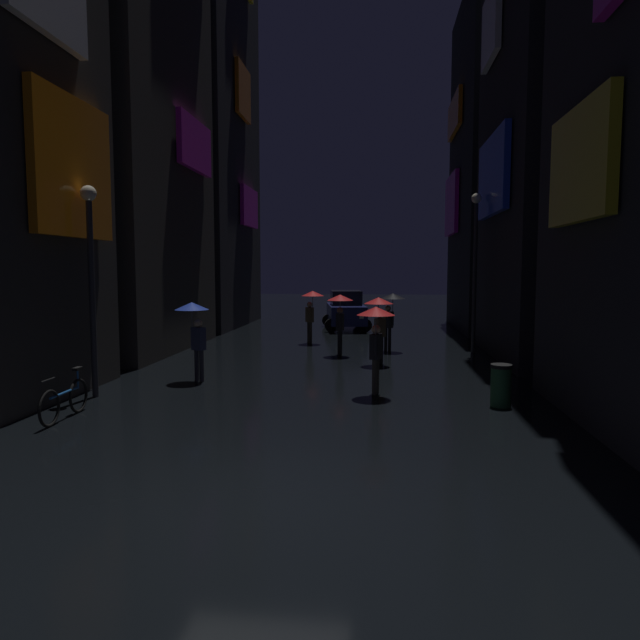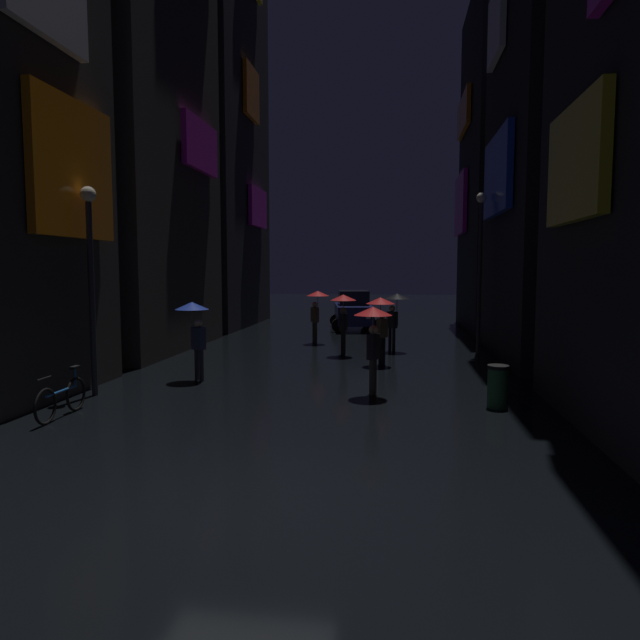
# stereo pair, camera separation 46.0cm
# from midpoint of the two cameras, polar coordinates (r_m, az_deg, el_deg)

# --- Properties ---
(ground_plane) EXTENTS (120.00, 120.00, 0.00)m
(ground_plane) POSITION_cam_midpoint_polar(r_m,az_deg,el_deg) (7.93, -6.87, -17.15)
(ground_plane) COLOR black
(building_left_mid) EXTENTS (4.25, 8.12, 22.07)m
(building_left_mid) POSITION_cam_midpoint_polar(r_m,az_deg,el_deg) (23.64, -17.89, 24.78)
(building_left_mid) COLOR #33302D
(building_left_mid) RESTS_ON ground
(building_left_far) EXTENTS (4.25, 8.73, 23.29)m
(building_left_far) POSITION_cam_midpoint_polar(r_m,az_deg,el_deg) (32.10, -10.28, 20.69)
(building_left_far) COLOR #232328
(building_left_far) RESTS_ON ground
(building_right_mid) EXTENTS (4.25, 7.64, 22.39)m
(building_right_mid) POSITION_cam_midpoint_polar(r_m,az_deg,el_deg) (22.26, 24.31, 26.29)
(building_right_mid) COLOR black
(building_right_mid) RESTS_ON ground
(building_right_far) EXTENTS (4.25, 8.18, 16.05)m
(building_right_far) POSITION_cam_midpoint_polar(r_m,az_deg,el_deg) (30.16, 18.87, 14.46)
(building_right_far) COLOR black
(building_right_far) RESTS_ON ground
(pedestrian_foreground_left_red) EXTENTS (0.90, 0.90, 2.12)m
(pedestrian_foreground_left_red) POSITION_cam_midpoint_polar(r_m,az_deg,el_deg) (22.92, 0.26, 1.81)
(pedestrian_foreground_left_red) COLOR #38332D
(pedestrian_foreground_left_red) RESTS_ON ground
(pedestrian_far_right_black) EXTENTS (0.90, 0.90, 2.12)m
(pedestrian_far_right_black) POSITION_cam_midpoint_polar(r_m,az_deg,el_deg) (20.85, 8.18, 1.42)
(pedestrian_far_right_black) COLOR black
(pedestrian_far_right_black) RESTS_ON ground
(pedestrian_foreground_right_red) EXTENTS (0.90, 0.90, 2.12)m
(pedestrian_foreground_right_red) POSITION_cam_midpoint_polar(r_m,az_deg,el_deg) (17.89, 6.85, 0.83)
(pedestrian_foreground_right_red) COLOR black
(pedestrian_foreground_right_red) RESTS_ON ground
(pedestrian_midstreet_left_red) EXTENTS (0.90, 0.90, 2.12)m
(pedestrian_midstreet_left_red) POSITION_cam_midpoint_polar(r_m,az_deg,el_deg) (19.72, 3.02, 1.26)
(pedestrian_midstreet_left_red) COLOR black
(pedestrian_midstreet_left_red) RESTS_ON ground
(pedestrian_near_crossing_blue) EXTENTS (0.90, 0.90, 2.12)m
(pedestrian_near_crossing_blue) POSITION_cam_midpoint_polar(r_m,az_deg,el_deg) (15.55, -11.65, 0.11)
(pedestrian_near_crossing_blue) COLOR #2D2D38
(pedestrian_near_crossing_blue) RESTS_ON ground
(pedestrian_midstreet_centre_red) EXTENTS (0.90, 0.90, 2.12)m
(pedestrian_midstreet_centre_red) POSITION_cam_midpoint_polar(r_m,az_deg,el_deg) (13.50, 6.30, -0.57)
(pedestrian_midstreet_centre_red) COLOR #38332D
(pedestrian_midstreet_centre_red) RESTS_ON ground
(bicycle_parked_at_storefront) EXTENTS (0.12, 1.82, 0.96)m
(bicycle_parked_at_storefront) POSITION_cam_midpoint_polar(r_m,az_deg,el_deg) (12.67, -23.47, -7.21)
(bicycle_parked_at_storefront) COLOR black
(bicycle_parked_at_storefront) RESTS_ON ground
(car_distant) EXTENTS (2.65, 4.32, 1.92)m
(car_distant) POSITION_cam_midpoint_polar(r_m,az_deg,el_deg) (28.41, 3.81, 0.94)
(car_distant) COLOR navy
(car_distant) RESTS_ON ground
(streetlamp_left_near) EXTENTS (0.36, 0.36, 4.90)m
(streetlamp_left_near) POSITION_cam_midpoint_polar(r_m,az_deg,el_deg) (14.32, -21.12, 5.24)
(streetlamp_left_near) COLOR #2D2D33
(streetlamp_left_near) RESTS_ON ground
(streetlamp_right_far) EXTENTS (0.36, 0.36, 5.65)m
(streetlamp_right_far) POSITION_cam_midpoint_polar(r_m,az_deg,el_deg) (20.95, 16.33, 6.35)
(streetlamp_right_far) COLOR #2D2D33
(streetlamp_right_far) RESTS_ON ground
(trash_bin) EXTENTS (0.46, 0.46, 0.93)m
(trash_bin) POSITION_cam_midpoint_polar(r_m,az_deg,el_deg) (13.06, 18.33, -6.32)
(trash_bin) COLOR #265933
(trash_bin) RESTS_ON ground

